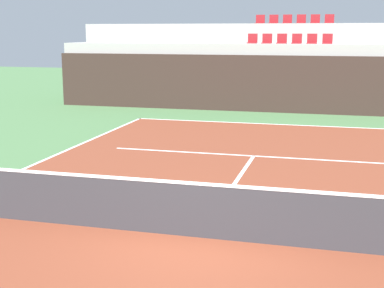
{
  "coord_description": "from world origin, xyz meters",
  "views": [
    {
      "loc": [
        2.15,
        -8.51,
        3.44
      ],
      "look_at": [
        -0.63,
        2.0,
        1.2
      ],
      "focal_mm": 51.06,
      "sensor_mm": 36.0,
      "label": 1
    }
  ],
  "objects": [
    {
      "name": "ground_plane",
      "position": [
        0.0,
        0.0,
        0.0
      ],
      "size": [
        80.0,
        80.0,
        0.0
      ],
      "primitive_type": "plane",
      "color": "#477042"
    },
    {
      "name": "court_surface",
      "position": [
        0.0,
        0.0,
        0.01
      ],
      "size": [
        11.0,
        24.0,
        0.01
      ],
      "primitive_type": "cube",
      "color": "brown",
      "rests_on": "ground_plane"
    },
    {
      "name": "baseline_far",
      "position": [
        0.0,
        11.95,
        0.01
      ],
      "size": [
        11.0,
        0.1,
        0.0
      ],
      "primitive_type": "cube",
      "color": "white",
      "rests_on": "court_surface"
    },
    {
      "name": "service_line_far",
      "position": [
        0.0,
        6.4,
        0.01
      ],
      "size": [
        8.26,
        0.1,
        0.0
      ],
      "primitive_type": "cube",
      "color": "white",
      "rests_on": "court_surface"
    },
    {
      "name": "centre_service_line",
      "position": [
        0.0,
        3.2,
        0.01
      ],
      "size": [
        0.1,
        6.4,
        0.0
      ],
      "primitive_type": "cube",
      "color": "white",
      "rests_on": "court_surface"
    },
    {
      "name": "back_wall",
      "position": [
        0.0,
        15.21,
        1.22
      ],
      "size": [
        20.92,
        0.3,
        2.45
      ],
      "primitive_type": "cube",
      "color": "#33231E",
      "rests_on": "ground_plane"
    },
    {
      "name": "stands_tier_lower",
      "position": [
        0.0,
        16.56,
        1.46
      ],
      "size": [
        20.92,
        2.4,
        2.92
      ],
      "primitive_type": "cube",
      "color": "#9E9E99",
      "rests_on": "ground_plane"
    },
    {
      "name": "stands_tier_upper",
      "position": [
        0.0,
        18.96,
        1.91
      ],
      "size": [
        20.92,
        2.4,
        3.82
      ],
      "primitive_type": "cube",
      "color": "#9E9E99",
      "rests_on": "ground_plane"
    },
    {
      "name": "seating_row_lower",
      "position": [
        -0.0,
        16.65,
        3.04
      ],
      "size": [
        3.77,
        0.44,
        0.44
      ],
      "color": "maroon",
      "rests_on": "stands_tier_lower"
    },
    {
      "name": "seating_row_upper",
      "position": [
        -0.0,
        19.05,
        3.95
      ],
      "size": [
        3.77,
        0.44,
        0.44
      ],
      "color": "maroon",
      "rests_on": "stands_tier_upper"
    },
    {
      "name": "tennis_net",
      "position": [
        0.0,
        0.0,
        0.51
      ],
      "size": [
        11.08,
        0.08,
        1.07
      ],
      "color": "black",
      "rests_on": "court_surface"
    }
  ]
}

